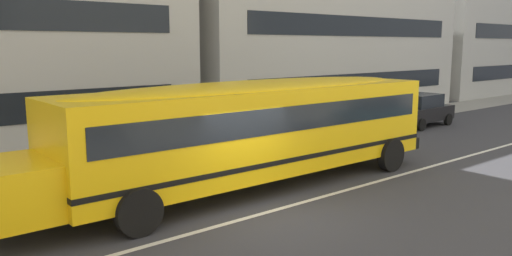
# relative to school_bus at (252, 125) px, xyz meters

# --- Properties ---
(ground_plane) EXTENTS (400.00, 400.00, 0.00)m
(ground_plane) POSITION_rel_school_bus_xyz_m (-1.29, -1.92, -1.84)
(ground_plane) COLOR #38383D
(sidewalk_far) EXTENTS (120.00, 3.00, 0.01)m
(sidewalk_far) POSITION_rel_school_bus_xyz_m (-1.29, 6.10, -1.83)
(sidewalk_far) COLOR gray
(sidewalk_far) RESTS_ON ground_plane
(lane_centreline) EXTENTS (110.00, 0.16, 0.01)m
(lane_centreline) POSITION_rel_school_bus_xyz_m (-1.29, -1.92, -1.84)
(lane_centreline) COLOR silver
(lane_centreline) RESTS_ON ground_plane
(school_bus) EXTENTS (13.86, 3.35, 3.10)m
(school_bus) POSITION_rel_school_bus_xyz_m (0.00, 0.00, 0.00)
(school_bus) COLOR yellow
(school_bus) RESTS_ON ground_plane
(parked_car_black_by_entrance) EXTENTS (3.95, 1.98, 1.64)m
(parked_car_black_by_entrance) POSITION_rel_school_bus_xyz_m (13.71, 3.23, -0.99)
(parked_car_black_by_entrance) COLOR black
(parked_car_black_by_entrance) RESTS_ON ground_plane
(apartment_block_far_centre) EXTENTS (20.00, 10.47, 13.30)m
(apartment_block_far_centre) POSITION_rel_school_bus_xyz_m (14.40, 12.81, 4.81)
(apartment_block_far_centre) COLOR #B7B7B2
(apartment_block_far_centre) RESTS_ON ground_plane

